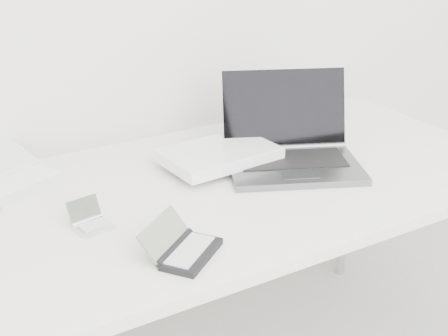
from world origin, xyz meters
TOP-DOWN VIEW (x-y plane):
  - desk at (0.00, 1.55)m, footprint 1.60×0.80m
  - laptop_large at (0.14, 1.60)m, footprint 0.56×0.43m
  - netbook_open_white at (-0.48, 1.82)m, footprint 0.32×0.36m
  - pda_silver at (-0.39, 1.49)m, footprint 0.09×0.09m
  - palmtop_charcoal at (-0.26, 1.28)m, footprint 0.19×0.19m

SIDE VIEW (x-z plane):
  - desk at x=0.00m, z-range 0.32..1.05m
  - pda_silver at x=-0.39m, z-range 0.71..0.77m
  - palmtop_charcoal at x=-0.26m, z-range 0.71..0.78m
  - netbook_open_white at x=-0.48m, z-range 0.72..0.78m
  - laptop_large at x=0.14m, z-range 0.65..0.88m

